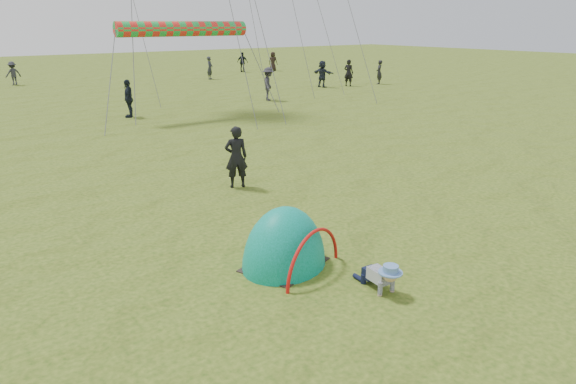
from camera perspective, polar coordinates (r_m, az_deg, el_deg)
ground at (r=8.79m, az=13.80°, el=-10.02°), size 140.00×140.00×0.00m
crawling_toddler at (r=8.41m, az=10.35°, el=-9.09°), size 0.55×0.73×0.53m
popup_tent at (r=9.19m, az=-0.42°, el=-8.12°), size 2.02×1.84×2.16m
standing_adult at (r=13.27m, az=-5.78°, el=3.88°), size 0.69×0.57×1.61m
crowd_person_0 at (r=37.07m, az=10.09°, el=12.98°), size 0.70×0.67×1.62m
crowd_person_3 at (r=28.64m, az=-2.16°, el=11.91°), size 1.25×1.32×1.79m
crowd_person_5 at (r=34.76m, az=3.83°, el=12.96°), size 0.82×1.67×1.72m
crowd_person_6 at (r=35.55m, az=6.75°, el=13.02°), size 0.66×0.76×1.75m
crowd_person_8 at (r=45.82m, az=-5.07°, el=14.18°), size 0.90×1.03×1.66m
crowd_person_9 at (r=40.49m, az=-28.24°, el=11.54°), size 1.13×0.80×1.58m
crowd_person_10 at (r=46.88m, az=-1.68°, el=14.32°), size 0.87×0.95×1.63m
crowd_person_12 at (r=40.07m, az=-8.68°, el=13.47°), size 0.72×0.71×1.67m
crowd_person_14 at (r=24.47m, az=-17.29°, el=9.89°), size 0.86×1.06×1.69m
rainbow_tube_kite at (r=23.86m, az=-11.51°, el=17.34°), size 6.01×0.64×0.64m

